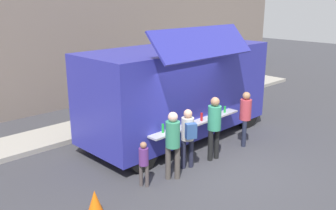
{
  "coord_description": "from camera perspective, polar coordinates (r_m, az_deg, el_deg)",
  "views": [
    {
      "loc": [
        -7.0,
        -5.47,
        4.26
      ],
      "look_at": [
        -0.0,
        1.92,
        1.3
      ],
      "focal_mm": 39.12,
      "sensor_mm": 36.0,
      "label": 1
    }
  ],
  "objects": [
    {
      "name": "ground_plane",
      "position": [
        9.85,
        7.83,
        -9.57
      ],
      "size": [
        60.0,
        60.0,
        0.0
      ],
      "primitive_type": "plane",
      "color": "#38383D"
    },
    {
      "name": "curb_strip",
      "position": [
        11.83,
        -21.88,
        -5.74
      ],
      "size": [
        28.0,
        1.6,
        0.15
      ],
      "primitive_type": "cube",
      "color": "#9E998E",
      "rests_on": "ground"
    },
    {
      "name": "food_truck_main",
      "position": [
        11.34,
        1.63,
        2.47
      ],
      "size": [
        6.27,
        3.15,
        3.56
      ],
      "rotation": [
        0.0,
        0.0,
        0.02
      ],
      "color": "#2D2F9E",
      "rests_on": "ground"
    },
    {
      "name": "traffic_cone_orange",
      "position": [
        7.83,
        -11.3,
        -14.71
      ],
      "size": [
        0.36,
        0.36,
        0.55
      ],
      "primitive_type": "cone",
      "color": "orange",
      "rests_on": "ground"
    },
    {
      "name": "trash_bin",
      "position": [
        16.34,
        6.98,
        2.79
      ],
      "size": [
        0.6,
        0.6,
        1.0
      ],
      "primitive_type": "cylinder",
      "color": "#306235",
      "rests_on": "ground"
    },
    {
      "name": "customer_front_ordering",
      "position": [
        9.91,
        7.23,
        -2.78
      ],
      "size": [
        0.37,
        0.36,
        1.77
      ],
      "rotation": [
        0.0,
        0.0,
        1.46
      ],
      "color": "black",
      "rests_on": "ground"
    },
    {
      "name": "customer_mid_with_backpack",
      "position": [
        9.35,
        3.15,
        -4.38
      ],
      "size": [
        0.43,
        0.52,
        1.59
      ],
      "rotation": [
        0.0,
        0.0,
        1.11
      ],
      "color": "#1F2135",
      "rests_on": "ground"
    },
    {
      "name": "customer_rear_waiting",
      "position": [
        8.77,
        0.75,
        -5.42
      ],
      "size": [
        0.35,
        0.35,
        1.72
      ],
      "rotation": [
        0.0,
        0.0,
        0.9
      ],
      "color": "#4B4540",
      "rests_on": "ground"
    },
    {
      "name": "customer_extra_browsing",
      "position": [
        11.06,
        11.96,
        -1.35
      ],
      "size": [
        0.34,
        0.34,
        1.66
      ],
      "rotation": [
        0.0,
        0.0,
        2.15
      ],
      "color": "#1F2337",
      "rests_on": "ground"
    },
    {
      "name": "child_near_queue",
      "position": [
        8.58,
        -3.81,
        -8.56
      ],
      "size": [
        0.23,
        0.23,
        1.12
      ],
      "rotation": [
        0.0,
        0.0,
        0.55
      ],
      "color": "#4C4342",
      "rests_on": "ground"
    }
  ]
}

